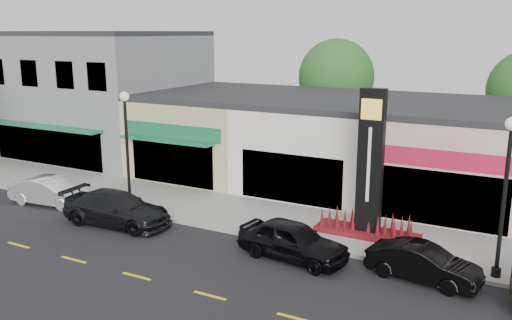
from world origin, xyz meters
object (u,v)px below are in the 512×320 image
object	(u,v)px
lamp_east_near	(506,182)
pylon_sign	(369,185)
car_dark_sedan	(117,209)
car_black_conv	(423,263)
lamp_west_near	(127,138)
car_white_van	(50,191)
car_black_sedan	(293,240)

from	to	relation	value
lamp_east_near	pylon_sign	size ratio (longest dim) A/B	0.91
car_dark_sedan	car_black_conv	size ratio (longest dim) A/B	1.32
lamp_west_near	car_black_conv	world-z (taller)	lamp_west_near
car_white_van	car_dark_sedan	xyz separation A→B (m)	(4.84, -0.64, 0.06)
lamp_east_near	pylon_sign	xyz separation A→B (m)	(-5.00, 1.70, -1.20)
car_black_sedan	pylon_sign	bearing A→B (deg)	-21.63
car_black_sedan	lamp_east_near	bearing A→B (deg)	-69.16
pylon_sign	car_dark_sedan	bearing A→B (deg)	-160.96
pylon_sign	lamp_west_near	bearing A→B (deg)	-171.23
lamp_east_near	car_black_sedan	bearing A→B (deg)	-166.97
car_dark_sedan	lamp_west_near	bearing A→B (deg)	21.17
lamp_west_near	pylon_sign	bearing A→B (deg)	8.77
lamp_east_near	pylon_sign	bearing A→B (deg)	161.25
car_dark_sedan	car_black_conv	distance (m)	12.98
lamp_west_near	car_black_sedan	xyz separation A→B (m)	(9.15, -1.59, -2.75)
car_white_van	car_black_conv	size ratio (longest dim) A/B	1.08
car_dark_sedan	car_black_sedan	bearing A→B (deg)	-91.94
lamp_east_near	car_dark_sedan	distance (m)	15.52
car_dark_sedan	car_black_conv	xyz separation A→B (m)	(12.96, 0.64, -0.10)
lamp_east_near	car_black_conv	size ratio (longest dim) A/B	1.45
lamp_east_near	car_black_sedan	xyz separation A→B (m)	(-6.85, -1.59, -2.75)
pylon_sign	car_black_conv	world-z (taller)	pylon_sign
lamp_west_near	pylon_sign	size ratio (longest dim) A/B	0.91
lamp_east_near	car_white_van	world-z (taller)	lamp_east_near
car_dark_sedan	lamp_east_near	bearing A→B (deg)	-86.69
lamp_east_near	car_white_van	xyz separation A→B (m)	(-20.00, -1.17, -2.81)
car_black_conv	lamp_east_near	bearing A→B (deg)	-53.13
lamp_east_near	car_black_conv	world-z (taller)	lamp_east_near
lamp_west_near	lamp_east_near	xyz separation A→B (m)	(16.00, 0.00, 0.00)
lamp_west_near	car_black_sedan	size ratio (longest dim) A/B	1.29
pylon_sign	car_white_van	bearing A→B (deg)	-169.18
car_black_sedan	car_black_conv	world-z (taller)	car_black_sedan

